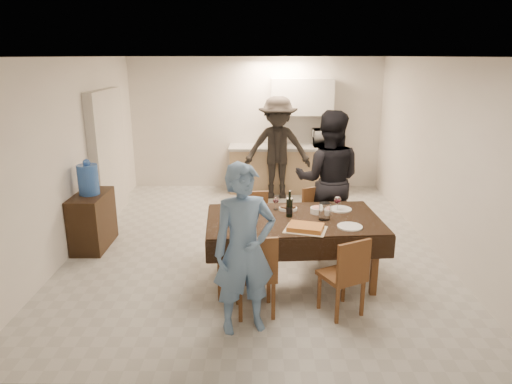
% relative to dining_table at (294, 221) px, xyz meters
% --- Properties ---
extents(floor, '(5.00, 6.00, 0.02)m').
position_rel_dining_table_xyz_m(floor, '(-0.47, 1.12, -0.75)').
color(floor, '#B6B6B0').
rests_on(floor, ground).
extents(ceiling, '(5.00, 6.00, 0.02)m').
position_rel_dining_table_xyz_m(ceiling, '(-0.47, 1.12, 1.85)').
color(ceiling, white).
rests_on(ceiling, wall_back).
extents(wall_back, '(5.00, 0.02, 2.60)m').
position_rel_dining_table_xyz_m(wall_back, '(-0.47, 4.12, 0.55)').
color(wall_back, silver).
rests_on(wall_back, floor).
extents(wall_front, '(5.00, 0.02, 2.60)m').
position_rel_dining_table_xyz_m(wall_front, '(-0.47, -1.88, 0.55)').
color(wall_front, silver).
rests_on(wall_front, floor).
extents(wall_left, '(0.02, 6.00, 2.60)m').
position_rel_dining_table_xyz_m(wall_left, '(-2.97, 1.12, 0.55)').
color(wall_left, silver).
rests_on(wall_left, floor).
extents(wall_right, '(0.02, 6.00, 2.60)m').
position_rel_dining_table_xyz_m(wall_right, '(2.03, 1.12, 0.55)').
color(wall_right, silver).
rests_on(wall_right, floor).
extents(stub_partition, '(0.15, 1.40, 2.10)m').
position_rel_dining_table_xyz_m(stub_partition, '(-2.89, 2.32, 0.30)').
color(stub_partition, beige).
rests_on(stub_partition, floor).
extents(kitchen_base_cabinet, '(2.20, 0.60, 0.86)m').
position_rel_dining_table_xyz_m(kitchen_base_cabinet, '(0.13, 3.80, -0.32)').
color(kitchen_base_cabinet, tan).
rests_on(kitchen_base_cabinet, floor).
extents(kitchen_worktop, '(2.24, 0.64, 0.05)m').
position_rel_dining_table_xyz_m(kitchen_worktop, '(0.13, 3.80, 0.14)').
color(kitchen_worktop, '#9F9E9B').
rests_on(kitchen_worktop, kitchen_base_cabinet).
extents(upper_cabinet, '(1.20, 0.34, 0.70)m').
position_rel_dining_table_xyz_m(upper_cabinet, '(0.43, 3.94, 1.10)').
color(upper_cabinet, silver).
rests_on(upper_cabinet, wall_back).
extents(dining_table, '(2.09, 1.31, 0.79)m').
position_rel_dining_table_xyz_m(dining_table, '(0.00, 0.00, 0.00)').
color(dining_table, black).
rests_on(dining_table, floor).
extents(chair_near_left, '(0.46, 0.47, 0.50)m').
position_rel_dining_table_xyz_m(chair_near_left, '(-0.45, -0.84, -0.19)').
color(chair_near_left, brown).
rests_on(chair_near_left, floor).
extents(chair_near_right, '(0.53, 0.55, 0.47)m').
position_rel_dining_table_xyz_m(chair_near_right, '(0.45, -0.83, -0.22)').
color(chair_near_right, brown).
rests_on(chair_near_right, floor).
extents(chair_far_left, '(0.42, 0.42, 0.45)m').
position_rel_dining_table_xyz_m(chair_far_left, '(-0.45, 0.67, -0.24)').
color(chair_far_left, brown).
rests_on(chair_far_left, floor).
extents(chair_far_right, '(0.56, 0.59, 0.49)m').
position_rel_dining_table_xyz_m(chair_far_right, '(0.45, 0.66, -0.19)').
color(chair_far_right, brown).
rests_on(chair_far_right, floor).
extents(console, '(0.42, 0.84, 0.78)m').
position_rel_dining_table_xyz_m(console, '(-2.75, 0.98, -0.36)').
color(console, black).
rests_on(console, floor).
extents(water_jug, '(0.28, 0.28, 0.42)m').
position_rel_dining_table_xyz_m(water_jug, '(-2.75, 0.98, 0.24)').
color(water_jug, '#3A6FD3').
rests_on(water_jug, console).
extents(wine_bottle, '(0.08, 0.08, 0.32)m').
position_rel_dining_table_xyz_m(wine_bottle, '(-0.05, 0.05, 0.20)').
color(wine_bottle, black).
rests_on(wine_bottle, dining_table).
extents(water_pitcher, '(0.13, 0.13, 0.20)m').
position_rel_dining_table_xyz_m(water_pitcher, '(0.35, -0.05, 0.14)').
color(water_pitcher, white).
rests_on(water_pitcher, dining_table).
extents(savoury_tart, '(0.52, 0.44, 0.06)m').
position_rel_dining_table_xyz_m(savoury_tart, '(0.10, -0.38, 0.06)').
color(savoury_tart, '#BB7637').
rests_on(savoury_tart, dining_table).
extents(salad_bowl, '(0.18, 0.18, 0.07)m').
position_rel_dining_table_xyz_m(salad_bowl, '(0.30, 0.18, 0.07)').
color(salad_bowl, white).
rests_on(salad_bowl, dining_table).
extents(mushroom_dish, '(0.21, 0.21, 0.04)m').
position_rel_dining_table_xyz_m(mushroom_dish, '(-0.05, 0.28, 0.05)').
color(mushroom_dish, white).
rests_on(mushroom_dish, dining_table).
extents(wine_glass_a, '(0.08, 0.08, 0.17)m').
position_rel_dining_table_xyz_m(wine_glass_a, '(-0.55, -0.25, 0.12)').
color(wine_glass_a, white).
rests_on(wine_glass_a, dining_table).
extents(wine_glass_b, '(0.09, 0.09, 0.19)m').
position_rel_dining_table_xyz_m(wine_glass_b, '(0.55, 0.25, 0.13)').
color(wine_glass_b, white).
rests_on(wine_glass_b, dining_table).
extents(wine_glass_c, '(0.08, 0.08, 0.17)m').
position_rel_dining_table_xyz_m(wine_glass_c, '(-0.20, 0.30, 0.12)').
color(wine_glass_c, white).
rests_on(wine_glass_c, dining_table).
extents(plate_near_left, '(0.25, 0.25, 0.01)m').
position_rel_dining_table_xyz_m(plate_near_left, '(-0.60, -0.30, 0.04)').
color(plate_near_left, white).
rests_on(plate_near_left, dining_table).
extents(plate_near_right, '(0.28, 0.28, 0.02)m').
position_rel_dining_table_xyz_m(plate_near_right, '(0.60, -0.30, 0.04)').
color(plate_near_right, white).
rests_on(plate_near_right, dining_table).
extents(plate_far_left, '(0.27, 0.27, 0.02)m').
position_rel_dining_table_xyz_m(plate_far_left, '(-0.60, 0.30, 0.04)').
color(plate_far_left, white).
rests_on(plate_far_left, dining_table).
extents(plate_far_right, '(0.27, 0.27, 0.02)m').
position_rel_dining_table_xyz_m(plate_far_right, '(0.60, 0.30, 0.04)').
color(plate_far_right, white).
rests_on(plate_far_right, dining_table).
extents(microwave, '(0.59, 0.40, 0.33)m').
position_rel_dining_table_xyz_m(microwave, '(0.95, 3.80, 0.32)').
color(microwave, silver).
rests_on(microwave, kitchen_worktop).
extents(person_near, '(0.71, 0.56, 1.69)m').
position_rel_dining_table_xyz_m(person_near, '(-0.55, -1.05, 0.09)').
color(person_near, '#5E82AF').
rests_on(person_near, floor).
extents(person_far, '(1.05, 0.88, 1.93)m').
position_rel_dining_table_xyz_m(person_far, '(0.55, 1.05, 0.21)').
color(person_far, black).
rests_on(person_far, floor).
extents(person_kitchen, '(1.23, 0.71, 1.91)m').
position_rel_dining_table_xyz_m(person_kitchen, '(-0.06, 3.35, 0.21)').
color(person_kitchen, black).
rests_on(person_kitchen, floor).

